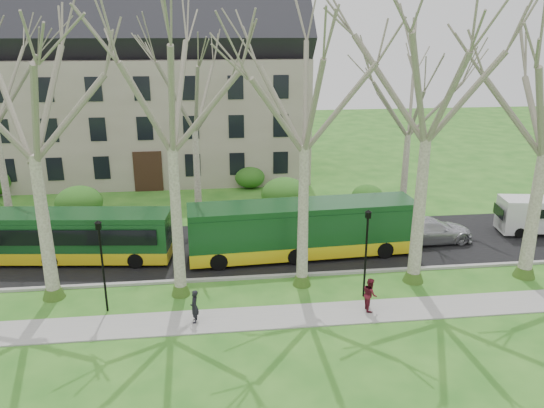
{
  "coord_description": "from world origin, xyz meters",
  "views": [
    {
      "loc": [
        -1.05,
        -23.16,
        12.23
      ],
      "look_at": [
        2.04,
        3.0,
        3.51
      ],
      "focal_mm": 35.0,
      "sensor_mm": 36.0,
      "label": 1
    }
  ],
  "objects_px": {
    "pedestrian_a": "(194,306)",
    "pedestrian_b": "(370,294)",
    "sedan": "(430,230)",
    "bus_follow": "(303,229)",
    "van_a": "(543,216)",
    "bus_lead": "(66,236)"
  },
  "relations": [
    {
      "from": "sedan",
      "to": "van_a",
      "type": "distance_m",
      "value": 7.51
    },
    {
      "from": "bus_follow",
      "to": "pedestrian_a",
      "type": "xyz_separation_m",
      "value": [
        -5.89,
        -6.59,
        -0.83
      ]
    },
    {
      "from": "bus_follow",
      "to": "van_a",
      "type": "height_order",
      "value": "bus_follow"
    },
    {
      "from": "bus_follow",
      "to": "van_a",
      "type": "distance_m",
      "value": 15.49
    },
    {
      "from": "sedan",
      "to": "bus_follow",
      "type": "bearing_deg",
      "value": 93.39
    },
    {
      "from": "sedan",
      "to": "bus_lead",
      "type": "bearing_deg",
      "value": 86.53
    },
    {
      "from": "van_a",
      "to": "pedestrian_b",
      "type": "bearing_deg",
      "value": -140.37
    },
    {
      "from": "bus_follow",
      "to": "sedan",
      "type": "bearing_deg",
      "value": 4.33
    },
    {
      "from": "pedestrian_a",
      "to": "pedestrian_b",
      "type": "xyz_separation_m",
      "value": [
        7.87,
        0.15,
        0.02
      ]
    },
    {
      "from": "pedestrian_a",
      "to": "van_a",
      "type": "bearing_deg",
      "value": 114.17
    },
    {
      "from": "bus_follow",
      "to": "pedestrian_b",
      "type": "bearing_deg",
      "value": -75.95
    },
    {
      "from": "sedan",
      "to": "pedestrian_a",
      "type": "relative_size",
      "value": 3.41
    },
    {
      "from": "bus_follow",
      "to": "van_a",
      "type": "xyz_separation_m",
      "value": [
        15.4,
        1.56,
        -0.45
      ]
    },
    {
      "from": "van_a",
      "to": "pedestrian_b",
      "type": "distance_m",
      "value": 15.64
    },
    {
      "from": "pedestrian_b",
      "to": "bus_lead",
      "type": "bearing_deg",
      "value": 65.81
    },
    {
      "from": "van_a",
      "to": "sedan",
      "type": "bearing_deg",
      "value": -167.09
    },
    {
      "from": "sedan",
      "to": "pedestrian_b",
      "type": "height_order",
      "value": "pedestrian_b"
    },
    {
      "from": "sedan",
      "to": "pedestrian_a",
      "type": "distance_m",
      "value": 15.78
    },
    {
      "from": "sedan",
      "to": "pedestrian_b",
      "type": "distance_m",
      "value": 9.55
    },
    {
      "from": "van_a",
      "to": "pedestrian_a",
      "type": "bearing_deg",
      "value": -150.24
    },
    {
      "from": "bus_follow",
      "to": "pedestrian_a",
      "type": "relative_size",
      "value": 8.46
    },
    {
      "from": "van_a",
      "to": "bus_lead",
      "type": "bearing_deg",
      "value": -169.75
    }
  ]
}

